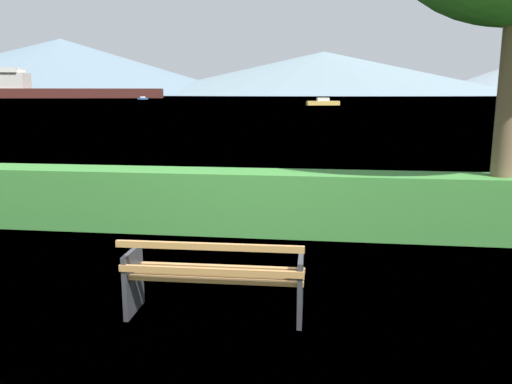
{
  "coord_description": "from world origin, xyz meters",
  "views": [
    {
      "loc": [
        1.06,
        -4.83,
        2.27
      ],
      "look_at": [
        0.0,
        3.2,
        0.68
      ],
      "focal_mm": 35.52,
      "sensor_mm": 36.0,
      "label": 1
    }
  ],
  "objects_px": {
    "cargo_ship_large": "(56,90)",
    "sailboat_mid": "(323,103)",
    "park_bench": "(214,278)",
    "tender_far": "(143,98)"
  },
  "relations": [
    {
      "from": "park_bench",
      "to": "sailboat_mid",
      "type": "xyz_separation_m",
      "value": [
        0.96,
        93.77,
        0.1
      ]
    },
    {
      "from": "cargo_ship_large",
      "to": "sailboat_mid",
      "type": "bearing_deg",
      "value": -46.0
    },
    {
      "from": "park_bench",
      "to": "cargo_ship_large",
      "type": "bearing_deg",
      "value": 118.97
    },
    {
      "from": "park_bench",
      "to": "tender_far",
      "type": "distance_m",
      "value": 187.38
    },
    {
      "from": "park_bench",
      "to": "cargo_ship_large",
      "type": "relative_size",
      "value": 0.02
    },
    {
      "from": "cargo_ship_large",
      "to": "sailboat_mid",
      "type": "xyz_separation_m",
      "value": [
        123.85,
        -128.24,
        -3.29
      ]
    },
    {
      "from": "cargo_ship_large",
      "to": "sailboat_mid",
      "type": "distance_m",
      "value": 178.31
    },
    {
      "from": "sailboat_mid",
      "to": "cargo_ship_large",
      "type": "bearing_deg",
      "value": 134.0
    },
    {
      "from": "sailboat_mid",
      "to": "tender_far",
      "type": "height_order",
      "value": "sailboat_mid"
    },
    {
      "from": "park_bench",
      "to": "sailboat_mid",
      "type": "height_order",
      "value": "sailboat_mid"
    }
  ]
}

